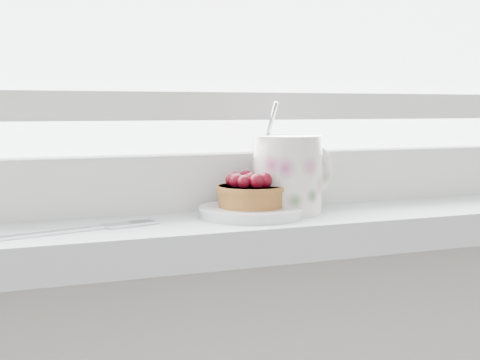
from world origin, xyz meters
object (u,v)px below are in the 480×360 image
saucer (251,212)px  floral_mug (289,173)px  fork (72,230)px  raspberry_tart (251,191)px

saucer → floral_mug: size_ratio=0.91×
floral_mug → fork: 0.27m
raspberry_tart → floral_mug: (0.05, 0.01, 0.02)m
saucer → raspberry_tart: size_ratio=1.54×
fork → saucer: bearing=5.7°
raspberry_tart → fork: size_ratio=0.42×
fork → floral_mug: bearing=6.6°
saucer → raspberry_tart: bearing=41.2°
floral_mug → fork: bearing=-173.4°
raspberry_tart → fork: 0.21m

